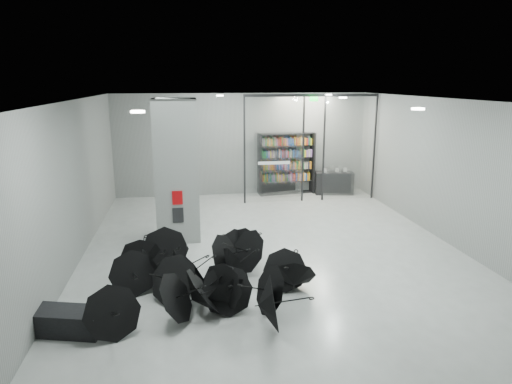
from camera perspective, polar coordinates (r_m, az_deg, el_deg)
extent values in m
plane|color=#949794|center=(12.01, 2.55, -8.14)|extent=(14.00, 14.00, 0.00)
cube|color=slate|center=(11.16, 2.77, 11.29)|extent=(10.00, 14.00, 0.02)
cube|color=slate|center=(18.23, -1.75, 5.94)|extent=(10.00, 0.02, 4.00)
cube|color=slate|center=(5.15, 18.95, -15.82)|extent=(10.00, 0.02, 4.00)
cube|color=slate|center=(11.53, -22.50, 0.29)|extent=(0.02, 14.00, 4.00)
cube|color=slate|center=(13.33, 24.23, 1.83)|extent=(0.02, 14.00, 4.00)
cube|color=slate|center=(13.16, -9.86, 2.70)|extent=(1.20, 1.20, 4.00)
cube|color=#A50A07|center=(12.69, -9.78, -0.71)|extent=(0.28, 0.04, 0.38)
cube|color=black|center=(12.82, -9.69, -2.87)|extent=(0.30, 0.03, 0.42)
cube|color=#0CE533|center=(16.88, 7.22, 11.42)|extent=(0.30, 0.06, 0.15)
cube|color=silver|center=(16.92, 2.27, 5.33)|extent=(2.20, 0.02, 3.95)
cube|color=silver|center=(17.70, 11.56, 5.44)|extent=(2.00, 0.02, 3.95)
cube|color=black|center=(16.74, -1.44, 5.24)|extent=(0.06, 0.06, 4.00)
cube|color=black|center=(17.16, 5.89, 5.39)|extent=(0.06, 0.06, 4.00)
cube|color=black|center=(17.38, 8.45, 5.42)|extent=(0.06, 0.06, 4.00)
cube|color=black|center=(18.07, 14.55, 5.44)|extent=(0.06, 0.06, 4.00)
cube|color=black|center=(17.07, 7.05, 11.89)|extent=(5.00, 0.08, 0.10)
cube|color=black|center=(9.30, -22.62, -14.64)|extent=(1.47, 0.92, 0.44)
cube|color=black|center=(18.71, 9.70, 1.13)|extent=(1.58, 0.84, 0.90)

